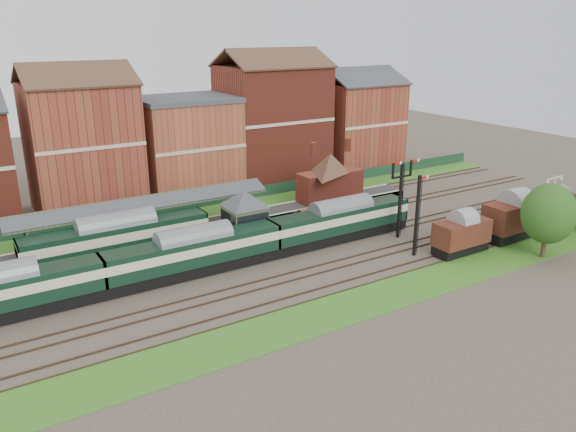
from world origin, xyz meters
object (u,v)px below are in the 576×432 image
dmu_train (195,252)px  goods_van_a (462,234)px  signal_box (245,218)px  platform_railcar (118,239)px  semaphore_bracket (401,195)px

dmu_train → goods_van_a: size_ratio=8.35×
signal_box → platform_railcar: size_ratio=0.35×
signal_box → goods_van_a: signal_box is taller
semaphore_bracket → goods_van_a: bearing=-71.9°
dmu_train → semaphore_bracket: bearing=-6.6°
semaphore_bracket → dmu_train: semaphore_bracket is taller
goods_van_a → signal_box: bearing=144.5°
signal_box → goods_van_a: (17.16, -12.25, -1.19)m
platform_railcar → dmu_train: bearing=-52.8°
semaphore_bracket → goods_van_a: semaphore_bracket is taller
dmu_train → platform_railcar: 8.17m
semaphore_bracket → goods_van_a: 7.33m
semaphore_bracket → goods_van_a: (2.13, -6.50, -2.63)m
platform_railcar → goods_van_a: (28.84, -15.50, -0.32)m
platform_railcar → goods_van_a: platform_railcar is taller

